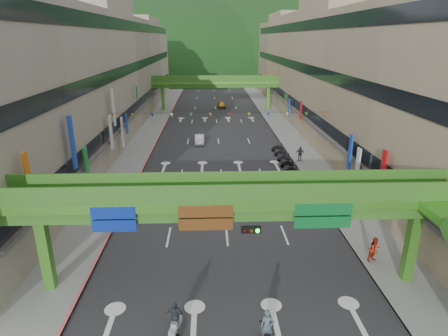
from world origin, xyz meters
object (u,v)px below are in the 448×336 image
object	(u,v)px
scooter_rider_mid	(205,193)
car_silver	(199,139)
overpass_near	(249,213)
car_yellow	(222,105)
scooter_rider_near	(267,330)
pedestrian_red	(374,252)

from	to	relation	value
scooter_rider_mid	car_silver	distance (m)	21.13
overpass_near	car_yellow	xyz separation A→B (m)	(0.43, 62.60, -4.55)
scooter_rider_near	car_yellow	xyz separation A→B (m)	(-0.11, 66.99, -0.35)
car_yellow	overpass_near	bearing A→B (deg)	-93.87
overpass_near	car_yellow	bearing A→B (deg)	89.61
car_silver	car_yellow	bearing A→B (deg)	79.75
car_yellow	scooter_rider_near	bearing A→B (deg)	-93.39
scooter_rider_near	car_silver	world-z (taller)	scooter_rider_near
scooter_rider_near	car_silver	size ratio (longest dim) A/B	0.56
scooter_rider_near	scooter_rider_mid	distance (m)	17.17
overpass_near	car_silver	distance (m)	34.10
scooter_rider_mid	pedestrian_red	distance (m)	15.21
overpass_near	scooter_rider_mid	size ratio (longest dim) A/B	12.86
scooter_rider_mid	car_yellow	size ratio (longest dim) A/B	0.57
overpass_near	car_silver	size ratio (longest dim) A/B	7.28
car_yellow	scooter_rider_mid	bearing A→B (deg)	-97.06
pedestrian_red	overpass_near	bearing A→B (deg)	170.74
scooter_rider_mid	car_silver	bearing A→B (deg)	92.70
car_silver	car_yellow	xyz separation A→B (m)	(4.13, 29.01, 0.02)
scooter_rider_near	car_silver	distance (m)	38.21
scooter_rider_near	pedestrian_red	world-z (taller)	scooter_rider_near
car_silver	scooter_rider_mid	bearing A→B (deg)	-89.45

